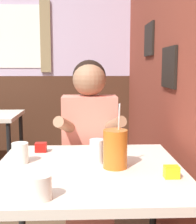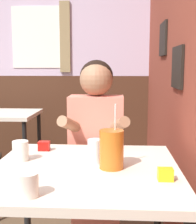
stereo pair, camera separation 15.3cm
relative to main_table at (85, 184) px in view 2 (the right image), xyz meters
The scene contains 10 objects.
brick_wall_right 1.34m from the main_table, 62.11° to the left, with size 0.08×4.65×2.70m.
back_wall 2.56m from the main_table, 105.42° to the left, with size 5.33×0.09×2.70m.
main_table is the anchor object (origin of this frame).
person_seated 0.59m from the main_table, 88.71° to the left, with size 0.42×0.41×1.25m.
cocktail_pitcher 0.20m from the main_table, ahead, with size 0.11×0.11×0.29m.
glass_near_pitcher 0.16m from the main_table, 60.48° to the left, with size 0.07×0.07×0.11m.
glass_center 0.35m from the main_table, 164.98° to the left, with size 0.08×0.08×0.10m.
glass_far_side 0.39m from the main_table, 116.84° to the right, with size 0.08×0.08×0.09m.
condiment_ketchup 0.39m from the main_table, 132.29° to the left, with size 0.06×0.04×0.05m.
condiment_mustard 0.38m from the main_table, 22.73° to the right, with size 0.06×0.04×0.05m.
Camera 2 is at (0.79, -1.06, 1.21)m, focal length 50.00 mm.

